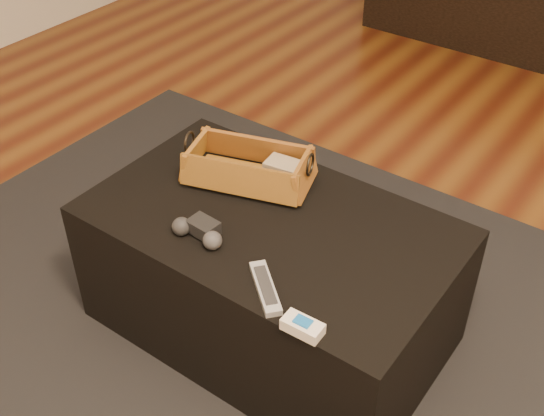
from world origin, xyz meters
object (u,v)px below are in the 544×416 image
Objects in this scene: game_controller at (199,231)px; silver_remote at (265,288)px; ottoman at (270,276)px; wicker_basket at (249,168)px; cream_gadget at (303,326)px; tv_remote at (241,176)px.

game_controller is 0.26m from silver_remote.
wicker_basket reaches higher than ottoman.
wicker_basket reaches higher than cream_gadget.
cream_gadget is (0.45, -0.39, -0.03)m from wicker_basket.
tv_remote is 0.48× the size of wicker_basket.
ottoman is 6.50× the size of game_controller.
ottoman is at bearing -51.32° from tv_remote.
tv_remote reaches higher than silver_remote.
wicker_basket reaches higher than game_controller.
game_controller reaches higher than tv_remote.
ottoman is 5.19× the size of tv_remote.
silver_remote reaches higher than ottoman.
ottoman is at bearing 123.50° from silver_remote.
cream_gadget is (0.14, -0.06, 0.01)m from silver_remote.
tv_remote is 1.25× the size of game_controller.
wicker_basket is 4.24× the size of cream_gadget.
silver_remote is (0.25, -0.05, -0.02)m from game_controller.
wicker_basket is 0.29m from game_controller.
game_controller is at bearing 167.74° from silver_remote.
tv_remote is at bearing 141.18° from cream_gadget.
cream_gadget is at bearing -21.11° from silver_remote.
game_controller is at bearing -79.19° from wicker_basket.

